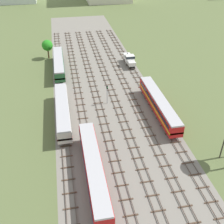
{
  "coord_description": "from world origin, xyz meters",
  "views": [
    {
      "loc": [
        -9.94,
        3.13,
        36.13
      ],
      "look_at": [
        0.0,
        54.75,
        1.5
      ],
      "focal_mm": 44.67,
      "sensor_mm": 36.0,
      "label": 1
    }
  ],
  "objects_px": {
    "passenger_coach_left_nearest": "(94,168)",
    "diesel_railcar_far_left_mid": "(62,110)",
    "diesel_railcar_far_left_midfar": "(59,63)",
    "signal_post_nearest": "(107,92)",
    "passenger_coach_right_near": "(159,103)",
    "shunter_loco_right_far": "(129,59)"
  },
  "relations": [
    {
      "from": "passenger_coach_left_nearest",
      "to": "diesel_railcar_far_left_mid",
      "type": "height_order",
      "value": "same"
    },
    {
      "from": "passenger_coach_left_nearest",
      "to": "passenger_coach_right_near",
      "type": "distance_m",
      "value": 24.88
    },
    {
      "from": "diesel_railcar_far_left_midfar",
      "to": "diesel_railcar_far_left_mid",
      "type": "bearing_deg",
      "value": -90.0
    },
    {
      "from": "diesel_railcar_far_left_mid",
      "to": "diesel_railcar_far_left_midfar",
      "type": "distance_m",
      "value": 26.35
    },
    {
      "from": "passenger_coach_right_near",
      "to": "signal_post_nearest",
      "type": "height_order",
      "value": "signal_post_nearest"
    },
    {
      "from": "passenger_coach_right_near",
      "to": "diesel_railcar_far_left_mid",
      "type": "height_order",
      "value": "same"
    },
    {
      "from": "diesel_railcar_far_left_mid",
      "to": "shunter_loco_right_far",
      "type": "bearing_deg",
      "value": 50.74
    },
    {
      "from": "passenger_coach_right_near",
      "to": "shunter_loco_right_far",
      "type": "height_order",
      "value": "passenger_coach_right_near"
    },
    {
      "from": "passenger_coach_right_near",
      "to": "diesel_railcar_far_left_midfar",
      "type": "relative_size",
      "value": 1.07
    },
    {
      "from": "passenger_coach_left_nearest",
      "to": "shunter_loco_right_far",
      "type": "bearing_deg",
      "value": 69.07
    },
    {
      "from": "signal_post_nearest",
      "to": "diesel_railcar_far_left_midfar",
      "type": "bearing_deg",
      "value": 117.26
    },
    {
      "from": "passenger_coach_right_near",
      "to": "shunter_loco_right_far",
      "type": "distance_m",
      "value": 28.14
    },
    {
      "from": "diesel_railcar_far_left_mid",
      "to": "signal_post_nearest",
      "type": "height_order",
      "value": "signal_post_nearest"
    },
    {
      "from": "diesel_railcar_far_left_midfar",
      "to": "signal_post_nearest",
      "type": "distance_m",
      "value": 23.92
    },
    {
      "from": "signal_post_nearest",
      "to": "passenger_coach_left_nearest",
      "type": "bearing_deg",
      "value": -105.25
    },
    {
      "from": "passenger_coach_left_nearest",
      "to": "passenger_coach_right_near",
      "type": "bearing_deg",
      "value": 45.24
    },
    {
      "from": "signal_post_nearest",
      "to": "diesel_railcar_far_left_mid",
      "type": "bearing_deg",
      "value": -155.05
    },
    {
      "from": "diesel_railcar_far_left_mid",
      "to": "diesel_railcar_far_left_midfar",
      "type": "xyz_separation_m",
      "value": [
        0.0,
        26.35,
        0.0
      ]
    },
    {
      "from": "passenger_coach_right_near",
      "to": "signal_post_nearest",
      "type": "relative_size",
      "value": 4.33
    },
    {
      "from": "diesel_railcar_far_left_mid",
      "to": "shunter_loco_right_far",
      "type": "xyz_separation_m",
      "value": [
        21.9,
        26.8,
        -0.59
      ]
    },
    {
      "from": "diesel_railcar_far_left_mid",
      "to": "signal_post_nearest",
      "type": "distance_m",
      "value": 12.1
    },
    {
      "from": "shunter_loco_right_far",
      "to": "diesel_railcar_far_left_midfar",
      "type": "bearing_deg",
      "value": -178.83
    }
  ]
}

